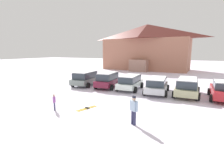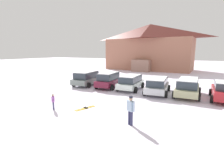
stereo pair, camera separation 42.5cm
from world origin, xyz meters
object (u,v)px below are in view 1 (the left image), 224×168
(parked_maroon_van, at_px, (108,80))
(parked_red_sedan, at_px, (224,90))
(ski_lodge, at_px, (146,47))
(parked_grey_wagon, at_px, (86,78))
(pair_of_skis, at_px, (87,108))
(skier_adult_in_blue_parka, at_px, (134,109))
(parked_silver_wagon, at_px, (157,85))
(skier_child_in_purple_jacket, at_px, (54,101))
(parked_white_suv, at_px, (130,82))
(parked_beige_suv, at_px, (187,86))

(parked_maroon_van, xyz_separation_m, parked_red_sedan, (11.17, 0.02, -0.10))
(ski_lodge, height_order, parked_grey_wagon, ski_lodge)
(pair_of_skis, bearing_deg, skier_adult_in_blue_parka, -15.62)
(ski_lodge, bearing_deg, parked_maroon_van, -85.12)
(parked_silver_wagon, xyz_separation_m, skier_child_in_purple_jacket, (-5.25, -8.35, -0.18))
(parked_white_suv, distance_m, pair_of_skis, 7.41)
(parked_beige_suv, distance_m, skier_adult_in_blue_parka, 8.69)
(parked_beige_suv, distance_m, parked_red_sedan, 2.91)
(ski_lodge, xyz_separation_m, parked_white_suv, (4.48, -21.47, -4.13))
(parked_white_suv, height_order, parked_silver_wagon, parked_white_suv)
(ski_lodge, distance_m, parked_maroon_van, 22.07)
(parked_beige_suv, distance_m, pair_of_skis, 9.58)
(skier_adult_in_blue_parka, bearing_deg, parked_grey_wagon, 137.88)
(parked_maroon_van, bearing_deg, parked_white_suv, 3.14)
(parked_maroon_van, bearing_deg, parked_beige_suv, 0.73)
(ski_lodge, bearing_deg, parked_grey_wagon, -93.02)
(skier_adult_in_blue_parka, bearing_deg, parked_maroon_van, 126.27)
(parked_red_sedan, bearing_deg, parked_grey_wagon, -179.54)
(parked_grey_wagon, xyz_separation_m, skier_child_in_purple_jacket, (3.30, -8.40, -0.25))
(parked_white_suv, xyz_separation_m, parked_silver_wagon, (2.93, -0.29, -0.01))
(parked_maroon_van, bearing_deg, ski_lodge, 94.88)
(parked_grey_wagon, height_order, parked_white_suv, parked_grey_wagon)
(ski_lodge, xyz_separation_m, pair_of_skis, (3.97, -28.82, -4.96))
(parked_grey_wagon, bearing_deg, ski_lodge, 86.98)
(parked_maroon_van, height_order, parked_silver_wagon, parked_maroon_van)
(parked_grey_wagon, height_order, pair_of_skis, parked_grey_wagon)
(parked_silver_wagon, bearing_deg, pair_of_skis, -115.93)
(parked_grey_wagon, xyz_separation_m, parked_white_suv, (5.63, 0.24, -0.05))
(ski_lodge, xyz_separation_m, skier_child_in_purple_jacket, (2.15, -30.11, -4.32))
(parked_white_suv, distance_m, parked_silver_wagon, 2.94)
(skier_adult_in_blue_parka, distance_m, pair_of_skis, 4.23)
(ski_lodge, distance_m, pair_of_skis, 29.51)
(parked_red_sedan, bearing_deg, pair_of_skis, -141.38)
(parked_white_suv, bearing_deg, parked_grey_wagon, -177.58)
(parked_white_suv, relative_size, parked_red_sedan, 0.99)
(parked_silver_wagon, height_order, parked_red_sedan, parked_red_sedan)
(parked_red_sedan, xyz_separation_m, skier_adult_in_blue_parka, (-5.07, -8.33, 0.12))
(parked_grey_wagon, xyz_separation_m, skier_adult_in_blue_parka, (9.09, -8.22, 0.04))
(skier_adult_in_blue_parka, height_order, pair_of_skis, skier_adult_in_blue_parka)
(skier_child_in_purple_jacket, bearing_deg, parked_silver_wagon, 57.81)
(skier_child_in_purple_jacket, relative_size, pair_of_skis, 0.69)
(parked_maroon_van, bearing_deg, skier_adult_in_blue_parka, -53.73)
(parked_white_suv, bearing_deg, parked_maroon_van, -176.86)
(parked_silver_wagon, relative_size, skier_adult_in_blue_parka, 2.87)
(parked_white_suv, bearing_deg, skier_adult_in_blue_parka, -67.72)
(parked_red_sedan, bearing_deg, parked_silver_wagon, -178.33)
(parked_white_suv, relative_size, parked_beige_suv, 0.92)
(ski_lodge, xyz_separation_m, skier_adult_in_blue_parka, (7.95, -29.93, -4.04))
(ski_lodge, xyz_separation_m, parked_silver_wagon, (7.41, -21.76, -4.14))
(parked_silver_wagon, bearing_deg, skier_child_in_purple_jacket, -122.19)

